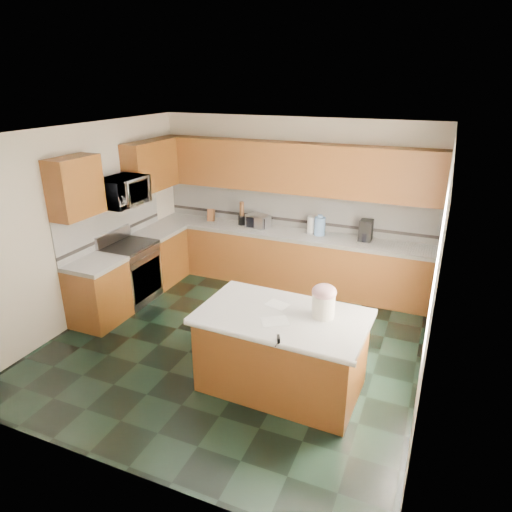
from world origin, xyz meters
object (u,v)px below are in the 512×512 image
at_px(coffee_maker, 366,230).
at_px(knife_block, 211,215).
at_px(island_top, 283,317).
at_px(toaster_oven, 258,221).
at_px(treat_jar, 323,306).
at_px(soap_bottle_island, 323,299).
at_px(island_base, 282,353).

bearing_deg(coffee_maker, knife_block, -179.17).
bearing_deg(coffee_maker, island_top, -97.81).
height_order(island_top, toaster_oven, toaster_oven).
distance_m(island_top, toaster_oven, 3.02).
relative_size(treat_jar, soap_bottle_island, 0.76).
height_order(treat_jar, coffee_maker, coffee_maker).
distance_m(knife_block, coffee_maker, 2.66).
xyz_separation_m(island_top, toaster_oven, (-1.39, 2.68, 0.14)).
height_order(island_base, coffee_maker, coffee_maker).
height_order(island_top, treat_jar, treat_jar).
height_order(soap_bottle_island, toaster_oven, soap_bottle_island).
distance_m(island_base, coffee_maker, 2.81).
height_order(treat_jar, toaster_oven, treat_jar).
bearing_deg(knife_block, coffee_maker, -13.07).
height_order(island_top, coffee_maker, coffee_maker).
xyz_separation_m(knife_block, coffee_maker, (2.66, 0.03, 0.06)).
height_order(toaster_oven, coffee_maker, coffee_maker).
height_order(soap_bottle_island, coffee_maker, soap_bottle_island).
bearing_deg(toaster_oven, soap_bottle_island, -36.44).
height_order(soap_bottle_island, knife_block, soap_bottle_island).
distance_m(island_base, island_top, 0.46).
distance_m(island_top, soap_bottle_island, 0.46).
xyz_separation_m(island_base, treat_jar, (0.41, 0.12, 0.61)).
bearing_deg(toaster_oven, island_base, -44.36).
relative_size(island_base, island_top, 0.94).
relative_size(knife_block, coffee_maker, 0.66).
bearing_deg(coffee_maker, treat_jar, -89.25).
relative_size(island_base, treat_jar, 6.81).
height_order(treat_jar, soap_bottle_island, soap_bottle_island).
height_order(island_base, soap_bottle_island, soap_bottle_island).
bearing_deg(island_base, knife_block, 132.47).
xyz_separation_m(soap_bottle_island, toaster_oven, (-1.77, 2.49, -0.06)).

